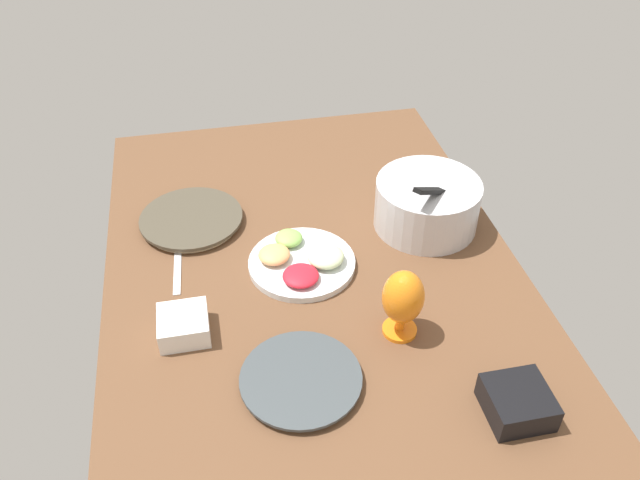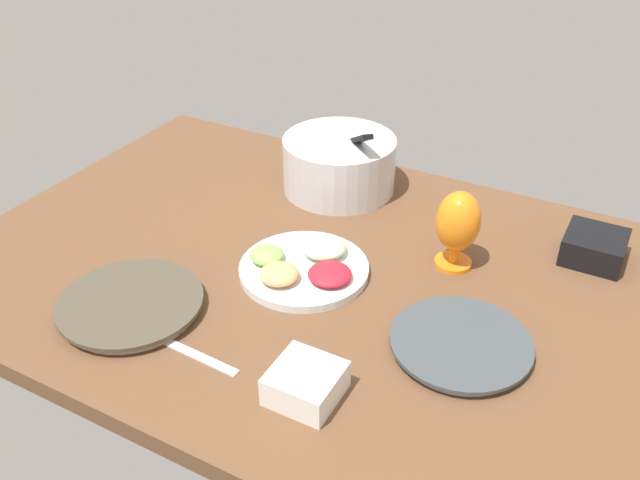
{
  "view_description": "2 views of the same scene",
  "coord_description": "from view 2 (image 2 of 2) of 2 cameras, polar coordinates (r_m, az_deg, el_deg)",
  "views": [
    {
      "loc": [
        116.05,
        -22.92,
        108.96
      ],
      "look_at": [
        -4.85,
        1.94,
        7.69
      ],
      "focal_mm": 36.09,
      "sensor_mm": 36.0,
      "label": 1
    },
    {
      "loc": [
        53.39,
        -103.34,
        84.52
      ],
      "look_at": [
        -2.2,
        -0.43,
        7.69
      ],
      "focal_mm": 38.39,
      "sensor_mm": 36.0,
      "label": 2
    }
  ],
  "objects": [
    {
      "name": "fork_by_left_plate",
      "position": [
        1.26,
        -10.27,
        -9.39
      ],
      "size": [
        18.07,
        2.74,
        0.6
      ],
      "primitive_type": "cube",
      "rotation": [
        0.0,
        0.0,
        -0.05
      ],
      "color": "silver",
      "rests_on": "ground_plane"
    },
    {
      "name": "mixing_bowl",
      "position": [
        1.71,
        1.61,
        6.5
      ],
      "size": [
        28.04,
        28.04,
        20.29
      ],
      "color": "silver",
      "rests_on": "ground_plane"
    },
    {
      "name": "square_bowl_white",
      "position": [
        1.15,
        -1.21,
        -11.74
      ],
      "size": [
        11.18,
        11.18,
        5.54
      ],
      "color": "white",
      "rests_on": "ground_plane"
    },
    {
      "name": "hurricane_glass_orange",
      "position": [
        1.43,
        11.42,
        1.33
      ],
      "size": [
        9.35,
        9.35,
        17.51
      ],
      "color": "orange",
      "rests_on": "ground_plane"
    },
    {
      "name": "square_bowl_black",
      "position": [
        1.57,
        21.91,
        -0.44
      ],
      "size": [
        12.42,
        12.42,
        6.11
      ],
      "color": "black",
      "rests_on": "ground_plane"
    },
    {
      "name": "ground_plane",
      "position": [
        1.45,
        0.85,
        -3.35
      ],
      "size": [
        160.0,
        104.0,
        4.0
      ],
      "primitive_type": "cube",
      "color": "brown"
    },
    {
      "name": "fruit_platter",
      "position": [
        1.42,
        -1.3,
        -2.17
      ],
      "size": [
        27.18,
        27.18,
        5.49
      ],
      "color": "silver",
      "rests_on": "ground_plane"
    },
    {
      "name": "dinner_plate_left",
      "position": [
        1.38,
        -15.48,
        -5.21
      ],
      "size": [
        28.15,
        28.15,
        2.38
      ],
      "color": "beige",
      "rests_on": "ground_plane"
    },
    {
      "name": "dinner_plate_right",
      "position": [
        1.27,
        11.65,
        -8.51
      ],
      "size": [
        25.79,
        25.79,
        2.06
      ],
      "color": "silver",
      "rests_on": "ground_plane"
    }
  ]
}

